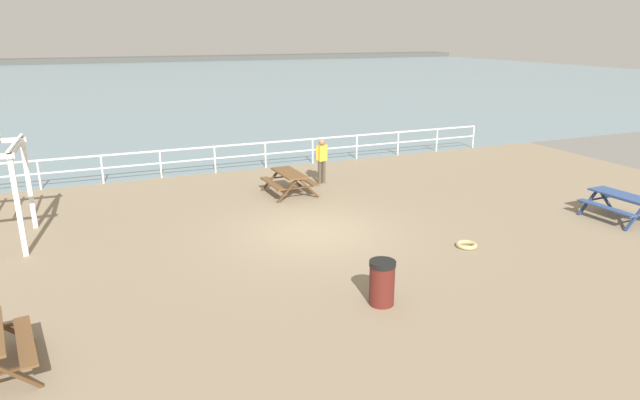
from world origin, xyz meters
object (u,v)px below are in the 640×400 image
at_px(picnic_table_near_left, 621,200).
at_px(picnic_table_mid_centre, 289,178).
at_px(litter_bin, 382,282).
at_px(visitor, 322,158).

relative_size(picnic_table_near_left, picnic_table_mid_centre, 1.01).
bearing_deg(litter_bin, visitor, 74.41).
bearing_deg(visitor, litter_bin, 149.20).
distance_m(picnic_table_mid_centre, litter_bin, 8.32).
bearing_deg(picnic_table_near_left, picnic_table_mid_centre, 49.20).
xyz_separation_m(picnic_table_near_left, picnic_table_mid_centre, (-8.18, 6.33, 0.00)).
bearing_deg(picnic_table_near_left, visitor, 39.48).
height_order(picnic_table_near_left, litter_bin, litter_bin).
bearing_deg(visitor, picnic_table_near_left, -152.66).
xyz_separation_m(picnic_table_mid_centre, visitor, (1.58, 0.86, 0.36)).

